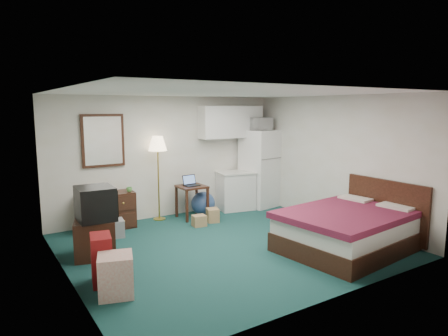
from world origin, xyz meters
TOP-DOWN VIEW (x-y plane):
  - floor at (0.00, 0.00)m, footprint 5.00×4.50m
  - ceiling at (0.00, 0.00)m, footprint 5.00×4.50m
  - walls at (0.00, 0.00)m, footprint 5.01×4.51m
  - mirror at (-1.35, 2.22)m, footprint 0.80×0.06m
  - upper_cabinets at (1.45, 2.08)m, footprint 1.50×0.35m
  - headboard at (2.46, -1.22)m, footprint 0.06×1.56m
  - dresser at (-1.40, 1.98)m, footprint 1.02×0.49m
  - floor_lamp at (-0.32, 2.05)m, footprint 0.43×0.43m
  - desk at (0.30, 1.79)m, footprint 0.54×0.54m
  - exercise_ball at (0.60, 1.85)m, footprint 0.64×0.64m
  - kitchen_counter at (1.47, 1.91)m, footprint 0.85×0.71m
  - fridge at (2.13, 1.88)m, footprint 0.84×0.84m
  - bed at (1.48, -1.22)m, footprint 2.14×1.75m
  - tv_stand at (-1.96, 0.69)m, footprint 0.75×0.78m
  - suitcase at (-2.16, -0.35)m, footprint 0.33×0.44m
  - retail_box at (-2.11, -0.77)m, footprint 0.51×0.51m
  - file_bin at (-1.49, 1.46)m, footprint 0.48×0.39m
  - cardboard_box_a at (0.14, 1.20)m, footprint 0.28×0.24m
  - cardboard_box_b at (0.51, 1.32)m, footprint 0.30×0.32m
  - laptop at (0.30, 1.77)m, footprint 0.33×0.28m
  - crt_tv at (-1.95, 0.63)m, footprint 0.57×0.61m
  - microwave at (2.10, 1.87)m, footprint 0.54×0.33m
  - book_a at (-1.63, 1.90)m, footprint 0.17×0.04m
  - book_b at (-1.47, 2.09)m, footprint 0.18×0.07m
  - mug at (-1.00, 1.86)m, footprint 0.12×0.10m

SIDE VIEW (x-z plane):
  - floor at x=0.00m, z-range -0.01..0.01m
  - cardboard_box_a at x=0.14m, z-range 0.00..0.21m
  - cardboard_box_b at x=0.51m, z-range 0.00..0.27m
  - file_bin at x=-1.49m, z-range 0.00..0.31m
  - exercise_ball at x=0.60m, z-range 0.00..0.50m
  - retail_box at x=-2.11m, z-range 0.00..0.51m
  - tv_stand at x=-1.96m, z-range 0.00..0.59m
  - bed at x=1.48m, z-range 0.00..0.64m
  - suitcase at x=-2.16m, z-range 0.00..0.65m
  - desk at x=0.30m, z-range 0.00..0.68m
  - dresser at x=-1.40m, z-range 0.00..0.69m
  - kitchen_counter at x=1.47m, z-range 0.00..0.82m
  - headboard at x=2.46m, z-range 0.05..1.05m
  - mug at x=-1.00m, z-range 0.69..0.80m
  - laptop at x=0.30m, z-range 0.68..0.89m
  - book_a at x=-1.63m, z-range 0.69..0.92m
  - book_b at x=-1.47m, z-range 0.69..0.93m
  - crt_tv at x=-1.95m, z-range 0.59..1.09m
  - floor_lamp at x=-0.32m, z-range 0.00..1.70m
  - fridge at x=2.13m, z-range 0.00..1.76m
  - walls at x=0.00m, z-range 0.00..2.50m
  - mirror at x=-1.35m, z-range 1.15..2.15m
  - microwave at x=2.10m, z-range 1.76..2.11m
  - upper_cabinets at x=1.45m, z-range 1.60..2.30m
  - ceiling at x=0.00m, z-range 2.50..2.50m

